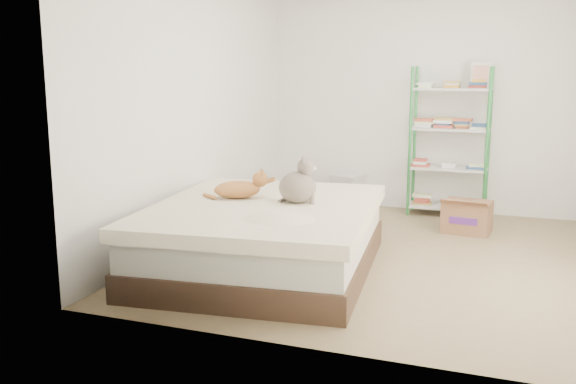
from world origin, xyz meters
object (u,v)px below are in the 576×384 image
at_px(shelf_unit, 450,141).
at_px(white_bin, 347,191).
at_px(bed, 265,237).
at_px(cardboard_box, 467,216).
at_px(orange_cat, 237,187).
at_px(grey_cat, 298,181).

relative_size(shelf_unit, white_bin, 4.02).
xyz_separation_m(bed, white_bin, (0.02, 2.59, -0.08)).
bearing_deg(cardboard_box, bed, -122.03).
xyz_separation_m(shelf_unit, cardboard_box, (0.29, -0.73, -0.70)).
distance_m(bed, cardboard_box, 2.41).
height_order(cardboard_box, white_bin, white_bin).
relative_size(orange_cat, white_bin, 1.10).
bearing_deg(bed, white_bin, 83.35).
distance_m(bed, shelf_unit, 2.94).
xyz_separation_m(shelf_unit, white_bin, (-1.19, -0.03, -0.65)).
distance_m(grey_cat, white_bin, 2.53).
bearing_deg(orange_cat, shelf_unit, 28.46).
bearing_deg(grey_cat, orange_cat, 69.34).
xyz_separation_m(bed, grey_cat, (0.25, 0.12, 0.47)).
distance_m(bed, grey_cat, 0.55).
xyz_separation_m(bed, cardboard_box, (1.50, 1.89, -0.12)).
xyz_separation_m(orange_cat, grey_cat, (0.56, -0.01, 0.10)).
relative_size(grey_cat, cardboard_box, 0.75).
height_order(bed, shelf_unit, shelf_unit).
bearing_deg(cardboard_box, orange_cat, -129.54).
bearing_deg(grey_cat, bed, 96.97).
bearing_deg(bed, shelf_unit, 59.01).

